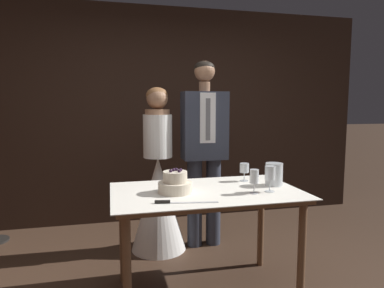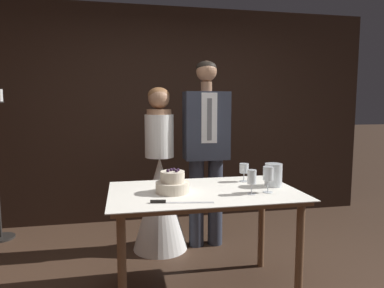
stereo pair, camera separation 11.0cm
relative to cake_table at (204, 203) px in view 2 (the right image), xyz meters
The scene contains 10 objects.
wall_back 1.96m from the cake_table, 90.97° to the left, with size 5.24×0.12×2.61m, color black.
cake_table is the anchor object (origin of this frame).
tiered_cake 0.28m from the cake_table, behind, with size 0.24×0.24×0.18m.
cake_knife 0.41m from the cake_table, 137.19° to the right, with size 0.41×0.09×0.02m.
wine_glass_near 0.51m from the cake_table, 18.15° to the right, with size 0.08×0.08×0.19m.
wine_glass_middle 0.41m from the cake_table, 28.59° to the right, with size 0.06×0.06×0.18m.
wine_glass_far 0.49m from the cake_table, 30.01° to the left, with size 0.08×0.08×0.15m.
hurricane_candle 0.59m from the cake_table, ahead, with size 0.13×0.13×0.18m.
bride 0.93m from the cake_table, 104.65° to the left, with size 0.54×0.54×1.60m.
groom 0.98m from the cake_table, 75.34° to the left, with size 0.44×0.25×1.86m.
Camera 2 is at (-0.54, -2.06, 1.43)m, focal length 32.00 mm.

